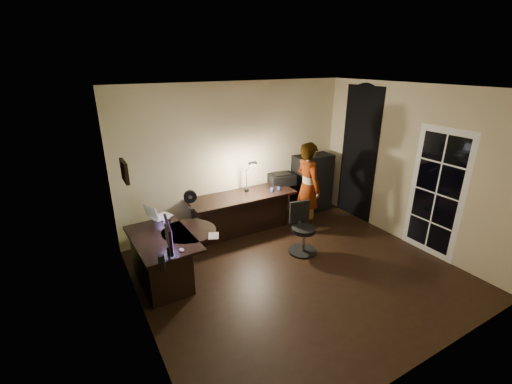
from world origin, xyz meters
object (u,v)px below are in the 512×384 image
desk_left (165,260)px  desk_right (243,213)px  cabinet (312,183)px  monitor (168,245)px  office_chair (304,229)px  person (308,187)px

desk_left → desk_right: 1.90m
desk_left → cabinet: size_ratio=1.04×
desk_left → monitor: 0.75m
cabinet → office_chair: bearing=-130.1°
cabinet → person: (-0.64, -0.66, 0.24)m
cabinet → office_chair: (-1.21, -1.31, -0.18)m
desk_right → monitor: monitor is taller
desk_left → office_chair: bearing=-10.6°
desk_right → office_chair: office_chair is taller
desk_right → office_chair: size_ratio=2.31×
desk_right → person: person is taller
desk_left → cabinet: bearing=13.7°
desk_left → monitor: monitor is taller
desk_right → cabinet: bearing=5.4°
desk_right → monitor: size_ratio=3.79×
desk_left → person: (2.80, 0.33, 0.48)m
cabinet → person: bearing=-131.5°
cabinet → monitor: bearing=-154.1°
cabinet → monitor: (-3.50, -1.51, 0.29)m
desk_left → office_chair: office_chair is taller
monitor → desk_right: bearing=46.6°
monitor → cabinet: bearing=32.4°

